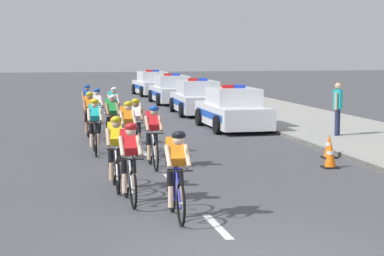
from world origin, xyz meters
TOP-DOWN VIEW (x-y plane):
  - ground_plane at (0.00, 0.00)m, footprint 160.00×160.00m
  - sidewalk_slab at (7.34, 14.00)m, footprint 4.82×60.00m
  - kerb_edge at (5.00, 14.00)m, footprint 0.16×60.00m
  - lane_markings_centre at (0.00, 11.60)m, footprint 0.14×29.60m
  - cyclist_lead at (-0.55, 2.22)m, footprint 0.42×1.72m
  - cyclist_second at (-1.17, 3.57)m, footprint 0.42×1.72m
  - cyclist_third at (-1.29, 4.89)m, footprint 0.42×1.72m
  - cyclist_fourth at (-0.16, 7.29)m, footprint 0.42×1.72m
  - cyclist_fifth at (-0.60, 8.82)m, footprint 0.43×1.72m
  - cyclist_sixth at (-1.36, 9.81)m, footprint 0.42×1.72m
  - cyclist_seventh at (-0.26, 9.70)m, footprint 0.45×1.72m
  - cyclist_eighth at (-0.75, 11.48)m, footprint 0.44×1.72m
  - cyclist_ninth at (-0.97, 14.80)m, footprint 0.45×1.72m
  - cyclist_tenth at (-1.31, 12.98)m, footprint 0.42×1.72m
  - cyclist_eleventh at (-1.11, 17.50)m, footprint 0.42×1.72m
  - cyclist_twelfth at (-0.31, 15.50)m, footprint 0.44×1.72m
  - police_car_nearest at (3.87, 14.75)m, footprint 2.02×4.41m
  - police_car_second at (3.87, 20.58)m, footprint 2.12×4.46m
  - police_car_third at (3.87, 26.90)m, footprint 2.01×4.41m
  - police_car_furthest at (3.87, 33.63)m, footprint 2.16×4.48m
  - traffic_cone_near at (4.00, 6.39)m, footprint 0.36×0.36m
  - traffic_cone_mid at (4.59, 7.83)m, footprint 0.36×0.36m
  - spectator_closest at (6.40, 11.41)m, footprint 0.39×0.46m

SIDE VIEW (x-z plane):
  - ground_plane at x=0.00m, z-range 0.00..0.00m
  - lane_markings_centre at x=0.00m, z-range 0.00..0.01m
  - sidewalk_slab at x=7.34m, z-range 0.00..0.12m
  - kerb_edge at x=5.00m, z-range 0.00..0.13m
  - traffic_cone_near at x=4.00m, z-range -0.01..0.63m
  - traffic_cone_mid at x=4.59m, z-range -0.01..0.63m
  - police_car_nearest at x=3.87m, z-range -0.12..1.48m
  - police_car_second at x=3.87m, z-range -0.12..1.48m
  - police_car_third at x=3.87m, z-range -0.12..1.48m
  - police_car_furthest at x=3.87m, z-range -0.12..1.48m
  - cyclist_lead at x=-0.55m, z-range 0.00..1.57m
  - cyclist_second at x=-1.17m, z-range 0.00..1.57m
  - cyclist_third at x=-1.29m, z-range 0.00..1.57m
  - cyclist_fourth at x=-0.16m, z-range 0.00..1.57m
  - cyclist_fifth at x=-0.60m, z-range 0.00..1.57m
  - cyclist_sixth at x=-1.36m, z-range 0.00..1.57m
  - cyclist_seventh at x=-0.26m, z-range 0.00..1.57m
  - cyclist_eighth at x=-0.75m, z-range 0.00..1.57m
  - cyclist_ninth at x=-0.97m, z-range 0.00..1.57m
  - cyclist_tenth at x=-1.31m, z-range 0.00..1.57m
  - cyclist_eleventh at x=-1.11m, z-range 0.00..1.57m
  - cyclist_twelfth at x=-0.31m, z-range 0.00..1.57m
  - spectator_closest at x=6.40m, z-range 0.25..1.92m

